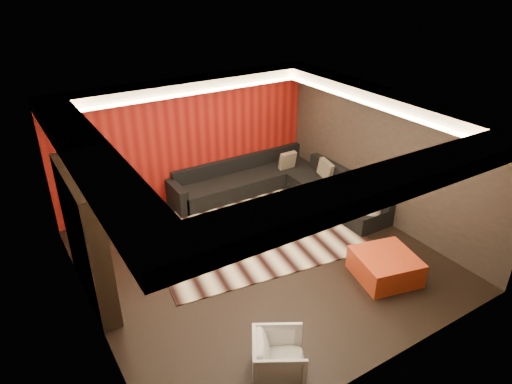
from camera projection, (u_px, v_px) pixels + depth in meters
floor at (259, 259)px, 8.53m from camera, size 6.00×6.00×0.02m
ceiling at (260, 113)px, 7.24m from camera, size 6.00×6.00×0.02m
wall_back at (187, 139)px, 10.15m from camera, size 6.00×0.02×2.80m
wall_left at (81, 243)px, 6.47m from camera, size 0.02×6.00×2.80m
wall_right at (384, 156)px, 9.30m from camera, size 0.02×6.00×2.80m
red_feature_wall at (188, 140)px, 10.12m from camera, size 5.98×0.05×2.78m
soffit_back at (189, 85)px, 9.33m from camera, size 6.00×0.60×0.22m
soffit_front at (385, 183)px, 5.26m from camera, size 6.00×0.60×0.22m
soffit_left at (88, 154)px, 6.02m from camera, size 0.60×4.80×0.22m
soffit_right at (381, 96)px, 8.56m from camera, size 0.60×4.80×0.22m
cove_back at (197, 93)px, 9.11m from camera, size 4.80×0.08×0.04m
cove_front at (364, 179)px, 5.55m from camera, size 4.80×0.08×0.04m
cove_left at (114, 155)px, 6.22m from camera, size 0.08×4.80×0.04m
cove_right at (367, 103)px, 8.44m from camera, size 0.08×4.80×0.04m
tv_surround at (85, 238)px, 7.13m from camera, size 0.30×2.00×2.20m
tv_screen at (92, 216)px, 7.05m from camera, size 0.04×1.30×0.80m
tv_shelf at (100, 256)px, 7.39m from camera, size 0.04×1.60×0.04m
rug at (253, 233)px, 9.28m from camera, size 4.37×3.51×0.02m
coffee_table at (264, 219)px, 9.58m from camera, size 1.28×1.28×0.18m
drum_stool at (249, 218)px, 9.40m from camera, size 0.39×0.39×0.40m
striped_pouf at (178, 229)px, 9.06m from camera, size 0.82×0.82×0.34m
white_side_table at (369, 217)px, 9.36m from camera, size 0.45×0.45×0.52m
orange_ottoman at (385, 266)px, 7.93m from camera, size 1.19×1.19×0.44m
armchair at (279, 358)px, 5.99m from camera, size 0.95×0.94×0.64m
sectional_sofa at (279, 186)px, 10.63m from camera, size 3.65×3.50×0.75m
throw_pillows at (324, 172)px, 10.48m from camera, size 0.78×2.39×0.50m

